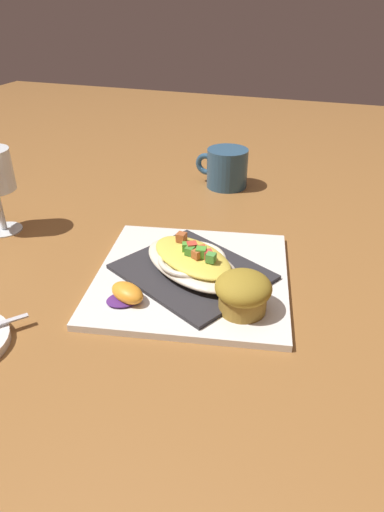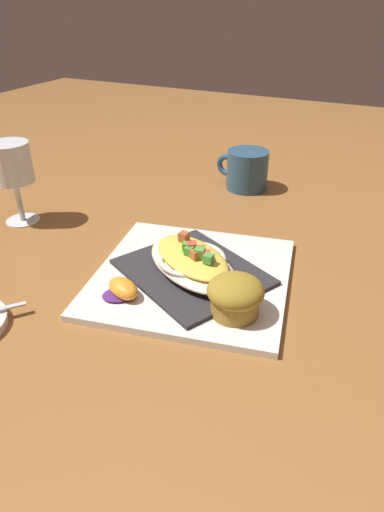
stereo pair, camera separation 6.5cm
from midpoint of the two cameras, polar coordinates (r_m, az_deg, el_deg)
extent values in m
plane|color=#936030|center=(0.67, 2.77, -3.05)|extent=(2.60, 2.60, 0.00)
cube|color=white|center=(0.66, 2.78, -2.68)|extent=(0.32, 0.32, 0.01)
cube|color=#2B292D|center=(0.66, 2.80, -2.10)|extent=(0.24, 0.25, 0.01)
ellipsoid|color=beige|center=(0.65, 2.83, -1.04)|extent=(0.18, 0.20, 0.02)
torus|color=beige|center=(0.65, 2.85, -0.43)|extent=(0.14, 0.14, 0.01)
ellipsoid|color=#E0C749|center=(0.65, 2.86, -0.17)|extent=(0.14, 0.16, 0.02)
cube|color=#D84135|center=(0.62, 4.79, 0.00)|extent=(0.02, 0.02, 0.01)
cube|color=#4FA03B|center=(0.63, 3.13, 0.57)|extent=(0.01, 0.01, 0.01)
cube|color=#AB562B|center=(0.67, 1.74, 2.38)|extent=(0.01, 0.01, 0.01)
cube|color=#499634|center=(0.63, 2.23, 0.66)|extent=(0.01, 0.01, 0.01)
cube|color=#D2422B|center=(0.63, 4.08, 0.62)|extent=(0.01, 0.01, 0.01)
cube|color=green|center=(0.64, 2.27, 1.22)|extent=(0.01, 0.01, 0.01)
cube|color=#B36030|center=(0.62, 3.41, 0.12)|extent=(0.02, 0.02, 0.01)
cube|color=#CF4238|center=(0.64, 2.29, 0.75)|extent=(0.01, 0.01, 0.01)
cube|color=#D64331|center=(0.64, 2.63, 1.23)|extent=(0.02, 0.02, 0.01)
cube|color=#4E9C41|center=(0.61, 5.12, -0.43)|extent=(0.01, 0.01, 0.01)
cube|color=#50A435|center=(0.62, 3.94, 0.31)|extent=(0.02, 0.02, 0.01)
cylinder|color=olive|center=(0.58, 8.61, -6.19)|extent=(0.06, 0.06, 0.03)
ellipsoid|color=olive|center=(0.57, 8.77, -4.45)|extent=(0.07, 0.07, 0.04)
ellipsoid|color=#4C0F23|center=(0.57, 8.84, -3.77)|extent=(0.03, 0.03, 0.01)
ellipsoid|color=#4E246D|center=(0.62, -6.14, -4.95)|extent=(0.06, 0.06, 0.01)
ellipsoid|color=orange|center=(0.61, -5.71, -4.17)|extent=(0.05, 0.06, 0.02)
cylinder|color=#2D506E|center=(0.98, 8.92, 10.64)|extent=(0.09, 0.09, 0.08)
torus|color=#2D506E|center=(1.00, 6.31, 11.31)|extent=(0.02, 0.05, 0.05)
cylinder|color=#4C2D14|center=(0.98, 8.83, 9.59)|extent=(0.07, 0.07, 0.04)
cylinder|color=white|center=(0.88, -18.62, 4.31)|extent=(0.06, 0.06, 0.00)
cylinder|color=white|center=(0.87, -19.04, 6.59)|extent=(0.01, 0.01, 0.07)
cylinder|color=white|center=(0.84, -19.86, 11.00)|extent=(0.07, 0.07, 0.07)
cylinder|color=silver|center=(0.85, -19.66, 9.91)|extent=(0.06, 0.06, 0.03)
camera|label=1|loc=(0.03, -87.14, 1.70)|focal=31.69mm
camera|label=2|loc=(0.03, 92.86, -1.70)|focal=31.69mm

